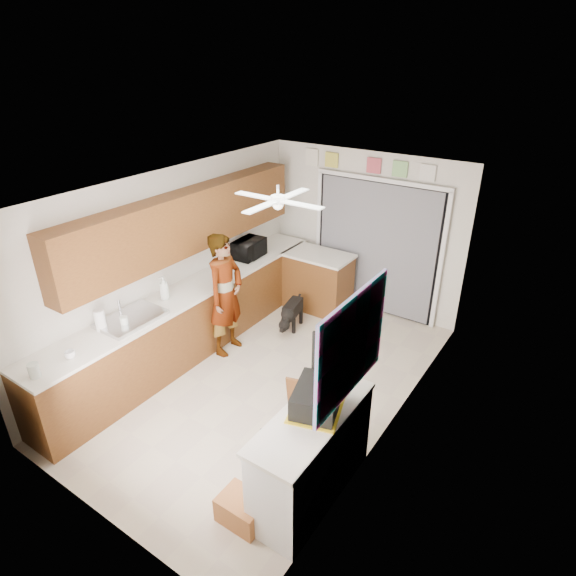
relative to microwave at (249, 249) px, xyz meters
The scene contains 41 objects.
floor 2.15m from the microwave, 44.33° to the right, with size 5.00×5.00×0.00m, color #BCAB98.
ceiling 2.34m from the microwave, 44.33° to the right, with size 5.00×5.00×0.00m, color white.
wall_back 1.80m from the microwave, 42.24° to the left, with size 3.20×3.20×0.00m, color beige.
wall_front 4.02m from the microwave, 70.74° to the right, with size 3.20×3.20×0.00m, color beige.
wall_left 1.34m from the microwave, 101.92° to the right, with size 5.00×5.00×0.00m, color beige.
wall_right 3.20m from the microwave, 23.88° to the right, with size 5.00×5.00×0.00m, color beige.
left_base_cabinets 1.44m from the microwave, 88.83° to the right, with size 0.60×4.80×0.90m, color brown.
left_countertop 1.31m from the microwave, 88.39° to the right, with size 0.62×4.80×0.04m, color white.
upper_cabinets 1.32m from the microwave, 95.92° to the right, with size 0.32×4.00×0.80m, color brown.
sink_basin 2.30m from the microwave, 89.09° to the right, with size 0.50×0.76×0.06m, color silver.
faucet 2.30m from the microwave, 93.83° to the right, with size 0.03×0.03×0.22m, color silver.
peninsula_base 1.26m from the microwave, 40.44° to the left, with size 1.00×0.60×0.90m, color brown.
peninsula_top 1.10m from the microwave, 40.44° to the left, with size 1.04×0.64×0.04m, color white.
back_opening_recess 1.97m from the microwave, 36.68° to the left, with size 2.00×0.06×2.10m, color black.
curtain_panel 1.94m from the microwave, 35.73° to the left, with size 1.90×0.03×2.05m, color gray.
door_trim_left 1.27m from the microwave, 64.07° to the left, with size 0.06×0.04×2.10m, color white.
door_trim_right 2.84m from the microwave, 23.78° to the left, with size 0.06×0.04×2.10m, color white.
door_trim_head 2.21m from the microwave, 35.97° to the left, with size 2.10×0.04×0.06m, color white.
header_frame_0 1.84m from the microwave, 58.26° to the left, with size 0.22×0.02×0.22m, color #D1CA45.
header_frame_2 2.21m from the microwave, 39.46° to the left, with size 0.22×0.02×0.22m, color #C34956.
header_frame_3 2.49m from the microwave, 32.74° to the left, with size 0.22×0.02×0.22m, color #7FBF6D.
header_frame_4 2.80m from the microwave, 27.81° to the left, with size 0.22×0.02×0.22m, color silver.
route66_sign 1.73m from the microwave, 72.22° to the left, with size 0.22×0.02×0.26m, color silver.
right_counter_base 3.71m from the microwave, 43.00° to the right, with size 0.50×1.40×0.90m, color white.
right_counter_top 3.66m from the microwave, 43.11° to the right, with size 0.54×1.44×0.04m, color white.
abstract_painting 3.75m from the microwave, 38.30° to the right, with size 0.03×1.15×0.95m, color #F359DC.
ceiling_fan 2.12m from the microwave, 39.56° to the right, with size 1.14×1.14×0.24m, color white.
microwave is the anchor object (origin of this frame).
soap_bottle 1.69m from the microwave, 91.36° to the right, with size 0.12×0.12×0.32m, color silver.
cup 3.17m from the microwave, 87.57° to the right, with size 0.11×0.11×0.09m, color white.
jar_a 3.55m from the microwave, 87.91° to the right, with size 0.11×0.11×0.15m, color silver.
jar_b 2.44m from the microwave, 87.80° to the right, with size 0.09×0.09×0.13m, color silver.
paper_towel_roll 2.63m from the microwave, 91.59° to the right, with size 0.12×0.12×0.26m, color white.
suitcase 3.56m from the microwave, 41.99° to the right, with size 0.39×0.52×0.22m, color black.
suitcase_rim 3.56m from the microwave, 41.99° to the right, with size 0.44×0.58×0.02m, color yellow.
suitcase_lid 3.38m from the microwave, 38.33° to the right, with size 0.42×0.03×0.50m, color black.
cardboard_box 4.00m from the microwave, 53.17° to the right, with size 0.42×0.31×0.26m, color #A95E35.
navy_crate 3.33m from the microwave, 47.53° to the right, with size 0.38×0.32×0.23m, color #151835.
cabinet_door_panel 2.72m from the microwave, 38.95° to the right, with size 0.35×0.03×0.53m, color brown.
man 1.16m from the microwave, 68.07° to the right, with size 0.63×0.41×1.72m, color white.
dog 1.19m from the microwave, ahead, with size 0.26×0.61×0.48m, color black.
Camera 1 is at (3.00, -4.03, 3.83)m, focal length 30.00 mm.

